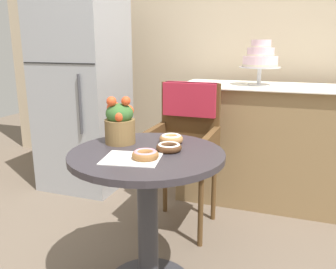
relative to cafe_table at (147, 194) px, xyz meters
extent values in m
cube|color=#C1AD8E|center=(0.00, 1.85, 0.84)|extent=(4.80, 0.10, 2.70)
cylinder|color=#332D33|center=(0.00, 0.00, 0.20)|extent=(0.72, 0.72, 0.03)
cylinder|color=#333338|center=(0.00, 0.00, -0.16)|extent=(0.10, 0.10, 0.69)
cube|color=brown|center=(-0.03, 0.63, -0.04)|extent=(0.42, 0.42, 0.04)
cube|color=brown|center=(-0.03, 0.82, 0.22)|extent=(0.40, 0.04, 0.46)
cube|color=brown|center=(-0.22, 0.63, 0.08)|extent=(0.04, 0.38, 0.18)
cube|color=brown|center=(0.16, 0.63, 0.08)|extent=(0.04, 0.38, 0.18)
cube|color=#B22338|center=(-0.03, 0.82, 0.34)|extent=(0.36, 0.11, 0.22)
cylinder|color=brown|center=(-0.21, 0.45, -0.28)|extent=(0.03, 0.03, 0.45)
cylinder|color=brown|center=(0.15, 0.45, -0.28)|extent=(0.03, 0.03, 0.45)
cylinder|color=brown|center=(-0.21, 0.81, -0.28)|extent=(0.03, 0.03, 0.45)
cylinder|color=brown|center=(0.15, 0.81, -0.28)|extent=(0.03, 0.03, 0.45)
cube|color=white|center=(-0.02, -0.12, 0.21)|extent=(0.27, 0.24, 0.00)
torus|color=#936033|center=(0.04, -0.10, 0.23)|extent=(0.12, 0.12, 0.04)
torus|color=pink|center=(0.04, -0.10, 0.24)|extent=(0.10, 0.10, 0.02)
torus|color=#4C2D19|center=(0.09, 0.05, 0.23)|extent=(0.12, 0.12, 0.03)
torus|color=white|center=(0.09, 0.05, 0.24)|extent=(0.11, 0.11, 0.02)
torus|color=#AD7542|center=(0.06, 0.17, 0.23)|extent=(0.12, 0.12, 0.04)
torus|color=white|center=(0.06, 0.17, 0.24)|extent=(0.10, 0.10, 0.02)
cylinder|color=brown|center=(-0.18, 0.09, 0.27)|extent=(0.15, 0.15, 0.12)
ellipsoid|color=#38662D|center=(-0.18, 0.09, 0.36)|extent=(0.14, 0.14, 0.10)
sphere|color=#E54C23|center=(-0.14, 0.09, 0.43)|extent=(0.04, 0.04, 0.04)
sphere|color=#E54C23|center=(-0.16, 0.14, 0.37)|extent=(0.06, 0.06, 0.06)
sphere|color=#E54C23|center=(-0.19, 0.11, 0.36)|extent=(0.05, 0.05, 0.05)
sphere|color=#E54C23|center=(-0.22, 0.10, 0.39)|extent=(0.07, 0.07, 0.07)
sphere|color=#E54C23|center=(-0.21, 0.06, 0.43)|extent=(0.05, 0.05, 0.05)
sphere|color=#E54C23|center=(-0.16, 0.05, 0.36)|extent=(0.05, 0.05, 0.05)
cube|color=#93754C|center=(0.55, 1.30, -0.06)|extent=(1.50, 0.56, 0.90)
cube|color=white|center=(0.55, 1.30, 0.39)|extent=(1.56, 0.62, 0.01)
cylinder|color=silver|center=(0.36, 1.30, 0.40)|extent=(0.16, 0.16, 0.01)
cylinder|color=silver|center=(0.36, 1.30, 0.46)|extent=(0.03, 0.03, 0.12)
cylinder|color=silver|center=(0.36, 1.30, 0.53)|extent=(0.30, 0.30, 0.01)
cylinder|color=silver|center=(0.36, 1.30, 0.57)|extent=(0.26, 0.25, 0.08)
cylinder|color=beige|center=(0.36, 1.30, 0.54)|extent=(0.26, 0.26, 0.01)
cylinder|color=silver|center=(0.36, 1.30, 0.64)|extent=(0.20, 0.20, 0.06)
cylinder|color=beige|center=(0.36, 1.30, 0.61)|extent=(0.20, 0.20, 0.01)
cylinder|color=silver|center=(0.36, 1.30, 0.69)|extent=(0.14, 0.14, 0.06)
cylinder|color=beige|center=(0.36, 1.30, 0.68)|extent=(0.15, 0.15, 0.01)
cube|color=#9EA0A5|center=(-1.05, 1.10, 0.34)|extent=(0.64, 0.60, 1.70)
cube|color=black|center=(-1.05, 0.80, 0.55)|extent=(0.63, 0.01, 0.01)
cylinder|color=#3F3F44|center=(-0.87, 0.79, 0.26)|extent=(0.02, 0.02, 0.45)
camera|label=1|loc=(0.61, -1.42, 0.69)|focal=37.59mm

